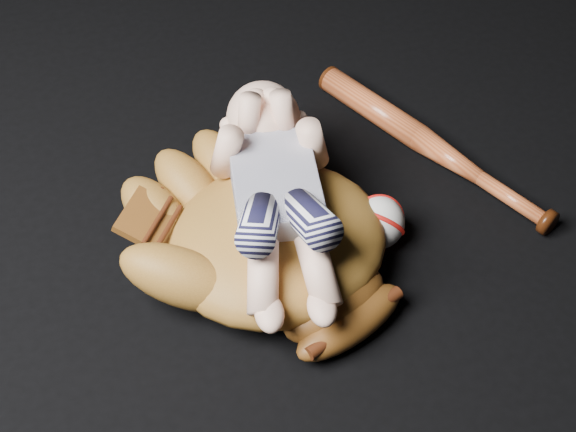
% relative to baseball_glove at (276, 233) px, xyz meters
% --- Properties ---
extents(baseball_glove, '(0.50, 0.53, 0.13)m').
position_rel_baseball_glove_xyz_m(baseball_glove, '(0.00, 0.00, 0.00)').
color(baseball_glove, brown).
rests_on(baseball_glove, ground).
extents(newborn_baby, '(0.23, 0.41, 0.16)m').
position_rel_baseball_glove_xyz_m(newborn_baby, '(0.01, 0.01, 0.06)').
color(newborn_baby, '#E9B396').
rests_on(newborn_baby, baseball_glove).
extents(baseball_bat, '(0.23, 0.42, 0.04)m').
position_rel_baseball_glove_xyz_m(baseball_bat, '(0.28, 0.14, -0.05)').
color(baseball_bat, '#A64620').
rests_on(baseball_bat, ground).
extents(baseball, '(0.10, 0.10, 0.07)m').
position_rel_baseball_glove_xyz_m(baseball, '(0.14, 0.00, -0.03)').
color(baseball, silver).
rests_on(baseball, ground).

